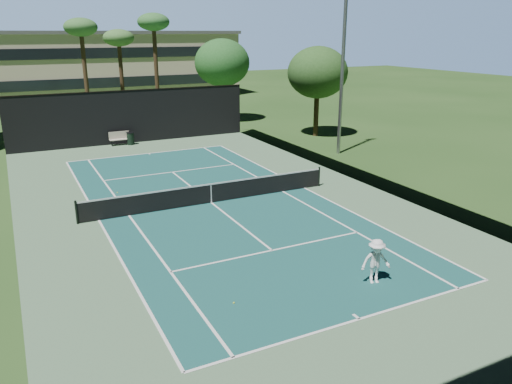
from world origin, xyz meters
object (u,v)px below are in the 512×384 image
tennis_ball_a (234,303)px  tennis_ball_d (117,193)px  player (376,261)px  trash_bin (131,138)px  park_bench (119,138)px  tennis_ball_c (256,187)px  tennis_net (211,192)px  tennis_ball_b (182,188)px

tennis_ball_a → tennis_ball_d: bearing=94.0°
player → tennis_ball_d: 15.13m
tennis_ball_d → trash_bin: 12.16m
park_bench → trash_bin: park_bench is taller
tennis_ball_a → tennis_ball_c: size_ratio=0.90×
tennis_net → trash_bin: bearing=91.6°
tennis_ball_c → tennis_ball_d: size_ratio=1.08×
tennis_net → tennis_ball_a: 9.85m
tennis_ball_a → tennis_ball_c: tennis_ball_c is taller
tennis_ball_b → park_bench: bearing=93.1°
tennis_ball_c → tennis_ball_d: bearing=161.3°
trash_bin → tennis_ball_c: bearing=-75.6°
tennis_ball_b → tennis_ball_a: bearing=-101.2°
park_bench → trash_bin: bearing=-18.6°
tennis_ball_b → trash_bin: bearing=89.6°
tennis_net → tennis_ball_a: size_ratio=202.02×
tennis_net → tennis_ball_c: size_ratio=181.92×
tennis_ball_b → tennis_ball_c: 4.07m
tennis_ball_a → park_bench: bearing=86.0°
park_bench → tennis_ball_a: bearing=-94.0°
player → tennis_ball_b: player is taller
tennis_ball_b → trash_bin: (0.08, 12.31, 0.45)m
tennis_net → park_bench: tennis_net is taller
tennis_ball_a → trash_bin: trash_bin is taller
tennis_net → player: bearing=-79.5°
park_bench → player: bearing=-83.1°
park_bench → trash_bin: 0.82m
tennis_ball_a → tennis_ball_b: 12.66m
tennis_net → tennis_ball_d: 5.40m
tennis_ball_b → tennis_ball_d: (-3.36, 0.66, 0.00)m
player → tennis_ball_d: size_ratio=24.32×
player → tennis_ball_b: 13.53m
tennis_ball_d → park_bench: park_bench is taller
tennis_net → park_bench: (-1.21, 15.62, -0.01)m
player → tennis_ball_c: size_ratio=22.44×
tennis_net → tennis_ball_b: size_ratio=220.30×
player → park_bench: bearing=113.4°
tennis_ball_b → park_bench: size_ratio=0.04×
tennis_ball_a → tennis_ball_b: tennis_ball_a is taller
player → tennis_ball_c: bearing=100.3°
tennis_ball_b → tennis_net: bearing=-80.3°
tennis_net → trash_bin: tennis_net is taller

